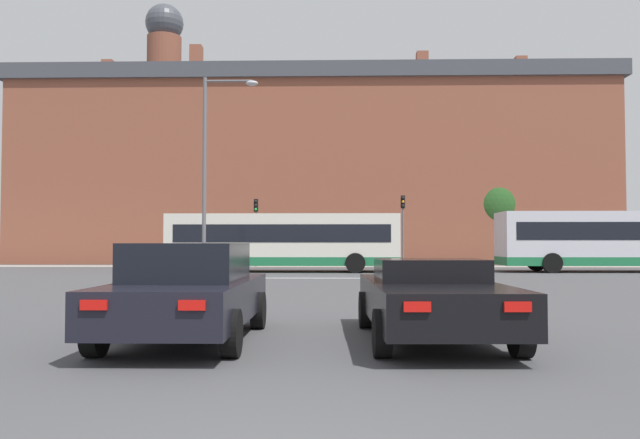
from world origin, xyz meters
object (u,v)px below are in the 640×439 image
(bus_crossing_lead, at_px, (283,241))
(traffic_light_far_right, at_px, (403,219))
(traffic_light_far_left, at_px, (256,221))
(street_lamp_junction, at_px, (213,157))
(car_saloon_left, at_px, (188,291))
(bus_crossing_trailing, at_px, (615,240))
(car_roadster_right, at_px, (431,298))
(pedestrian_waiting, at_px, (249,251))

(bus_crossing_lead, height_order, traffic_light_far_right, traffic_light_far_right)
(traffic_light_far_right, bearing_deg, traffic_light_far_left, -179.66)
(traffic_light_far_left, xyz_separation_m, street_lamp_junction, (-0.09, -13.47, 2.19))
(car_saloon_left, height_order, bus_crossing_trailing, bus_crossing_trailing)
(car_roadster_right, relative_size, traffic_light_far_left, 1.10)
(bus_crossing_lead, distance_m, pedestrian_waiting, 8.32)
(bus_crossing_trailing, xyz_separation_m, traffic_light_far_right, (-10.12, 6.76, 1.33))
(pedestrian_waiting, bearing_deg, traffic_light_far_right, 35.32)
(bus_crossing_lead, bearing_deg, street_lamp_junction, -20.12)
(traffic_light_far_left, height_order, pedestrian_waiting, traffic_light_far_left)
(car_saloon_left, distance_m, traffic_light_far_right, 30.42)
(traffic_light_far_right, bearing_deg, pedestrian_waiting, 175.15)
(car_roadster_right, height_order, pedestrian_waiting, pedestrian_waiting)
(car_roadster_right, xyz_separation_m, bus_crossing_lead, (-4.15, 22.54, 0.94))
(bus_crossing_lead, relative_size, traffic_light_far_left, 2.78)
(car_saloon_left, relative_size, traffic_light_far_right, 1.01)
(car_saloon_left, bearing_deg, traffic_light_far_left, 95.46)
(bus_crossing_trailing, bearing_deg, traffic_light_far_right, -123.75)
(traffic_light_far_right, distance_m, pedestrian_waiting, 10.05)
(bus_crossing_lead, xyz_separation_m, traffic_light_far_left, (-2.31, 6.90, 1.27))
(bus_crossing_trailing, bearing_deg, traffic_light_far_left, -109.09)
(bus_crossing_trailing, distance_m, pedestrian_waiting, 21.34)
(bus_crossing_lead, xyz_separation_m, traffic_light_far_right, (6.94, 6.96, 1.40))
(bus_crossing_trailing, bearing_deg, car_saloon_left, -36.07)
(pedestrian_waiting, bearing_deg, bus_crossing_lead, -29.66)
(pedestrian_waiting, bearing_deg, traffic_light_far_left, -18.23)
(car_roadster_right, height_order, street_lamp_junction, street_lamp_junction)
(street_lamp_junction, bearing_deg, car_roadster_right, -67.70)
(car_roadster_right, xyz_separation_m, traffic_light_far_left, (-6.46, 29.44, 2.21))
(car_roadster_right, relative_size, traffic_light_far_right, 1.05)
(street_lamp_junction, bearing_deg, pedestrian_waiting, 91.81)
(street_lamp_junction, bearing_deg, traffic_light_far_left, 89.61)
(car_roadster_right, relative_size, bus_crossing_lead, 0.40)
(bus_crossing_trailing, relative_size, pedestrian_waiting, 7.21)
(street_lamp_junction, bearing_deg, bus_crossing_trailing, 19.15)
(traffic_light_far_right, bearing_deg, car_saloon_left, -102.44)
(car_saloon_left, bearing_deg, car_roadster_right, 2.20)
(car_saloon_left, distance_m, pedestrian_waiting, 30.64)
(bus_crossing_lead, distance_m, street_lamp_junction, 7.81)
(car_saloon_left, relative_size, street_lamp_junction, 0.54)
(traffic_light_far_right, xyz_separation_m, street_lamp_junction, (-9.35, -13.53, 2.07))
(bus_crossing_trailing, height_order, traffic_light_far_left, traffic_light_far_left)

